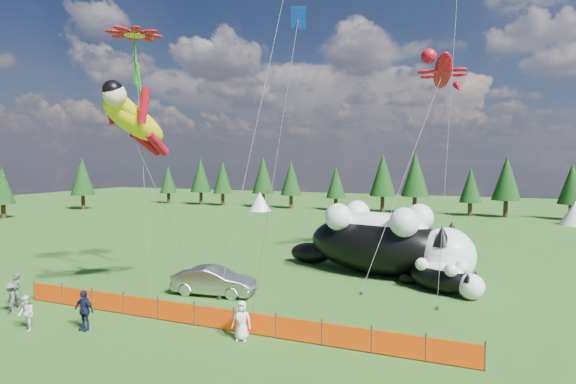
{
  "coord_description": "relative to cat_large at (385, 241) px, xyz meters",
  "views": [
    {
      "loc": [
        10.21,
        -19.81,
        7.42
      ],
      "look_at": [
        0.76,
        4.0,
        5.63
      ],
      "focal_mm": 28.0,
      "sensor_mm": 36.0,
      "label": 1
    }
  ],
  "objects": [
    {
      "name": "ground",
      "position": [
        -5.43,
        -9.33,
        -2.2
      ],
      "size": [
        160.0,
        160.0,
        0.0
      ],
      "primitive_type": "plane",
      "color": "#0D3309",
      "rests_on": "ground"
    },
    {
      "name": "safety_fence",
      "position": [
        -5.43,
        -12.33,
        -1.69
      ],
      "size": [
        22.06,
        0.06,
        1.1
      ],
      "color": "#262626",
      "rests_on": "ground"
    },
    {
      "name": "tree_line",
      "position": [
        -5.43,
        35.67,
        1.8
      ],
      "size": [
        90.0,
        4.0,
        8.0
      ],
      "primitive_type": null,
      "color": "black",
      "rests_on": "ground"
    },
    {
      "name": "festival_tents",
      "position": [
        5.57,
        30.67,
        -0.8
      ],
      "size": [
        50.0,
        3.2,
        2.8
      ],
      "primitive_type": null,
      "color": "white",
      "rests_on": "ground"
    },
    {
      "name": "cat_large",
      "position": [
        0.0,
        0.0,
        0.0
      ],
      "size": [
        12.67,
        6.54,
        4.63
      ],
      "rotation": [
        0.0,
        0.0,
        -0.23
      ],
      "color": "black",
      "rests_on": "ground"
    },
    {
      "name": "cat_small",
      "position": [
        3.8,
        -2.86,
        -1.3
      ],
      "size": [
        4.82,
        3.44,
        1.88
      ],
      "rotation": [
        0.0,
        0.0,
        -0.49
      ],
      "color": "black",
      "rests_on": "ground"
    },
    {
      "name": "car",
      "position": [
        -8.04,
        -7.94,
        -1.44
      ],
      "size": [
        4.77,
        2.16,
        1.52
      ],
      "primitive_type": "imported",
      "rotation": [
        0.0,
        0.0,
        1.69
      ],
      "color": "#ADADB1",
      "rests_on": "ground"
    },
    {
      "name": "spectator_a",
      "position": [
        -15.99,
        -13.67,
        -1.29
      ],
      "size": [
        0.71,
        0.51,
        1.82
      ],
      "primitive_type": "imported",
      "rotation": [
        0.0,
        0.0,
        -0.12
      ],
      "color": "#504F54",
      "rests_on": "ground"
    },
    {
      "name": "spectator_b",
      "position": [
        -12.89,
        -15.59,
        -1.42
      ],
      "size": [
        0.88,
        0.74,
        1.56
      ],
      "primitive_type": "imported",
      "rotation": [
        0.0,
        0.0,
        -0.47
      ],
      "color": "white",
      "rests_on": "ground"
    },
    {
      "name": "spectator_c",
      "position": [
        -10.61,
        -14.58,
        -1.31
      ],
      "size": [
        1.06,
        0.58,
        1.78
      ],
      "primitive_type": "imported",
      "rotation": [
        0.0,
        0.0,
        -0.04
      ],
      "color": "#131735",
      "rests_on": "ground"
    },
    {
      "name": "spectator_d",
      "position": [
        -15.52,
        -14.34,
        -1.42
      ],
      "size": [
        1.12,
        0.98,
        1.55
      ],
      "primitive_type": "imported",
      "rotation": [
        0.0,
        0.0,
        -0.58
      ],
      "color": "#504F54",
      "rests_on": "ground"
    },
    {
      "name": "spectator_e",
      "position": [
        -3.68,
        -13.01,
        -1.37
      ],
      "size": [
        0.9,
        0.69,
        1.65
      ],
      "primitive_type": "imported",
      "rotation": [
        0.0,
        0.0,
        0.22
      ],
      "color": "white",
      "rests_on": "ground"
    },
    {
      "name": "superhero_kite",
      "position": [
        -10.88,
        -10.71,
        7.22
      ],
      "size": [
        4.75,
        7.16,
        11.92
      ],
      "color": "yellow",
      "rests_on": "ground"
    },
    {
      "name": "gecko_kite",
      "position": [
        3.08,
        4.79,
        11.5
      ],
      "size": [
        5.73,
        13.39,
        17.05
      ],
      "color": "#B7091C",
      "rests_on": "ground"
    },
    {
      "name": "flower_kite",
      "position": [
        -12.49,
        -8.67,
        12.05
      ],
      "size": [
        3.76,
        3.31,
        14.65
      ],
      "color": "#B7091C",
      "rests_on": "ground"
    },
    {
      "name": "diamond_kite_a",
      "position": [
        -5.78,
        -3.46,
        14.68
      ],
      "size": [
        2.23,
        5.8,
        18.77
      ],
      "color": "#0C2FB4",
      "rests_on": "ground"
    },
    {
      "name": "diamond_kite_c",
      "position": [
        -1.68,
        -11.91,
        10.47
      ],
      "size": [
        3.26,
        1.2,
        13.94
      ],
      "color": "#0C2FB4",
      "rests_on": "ground"
    }
  ]
}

